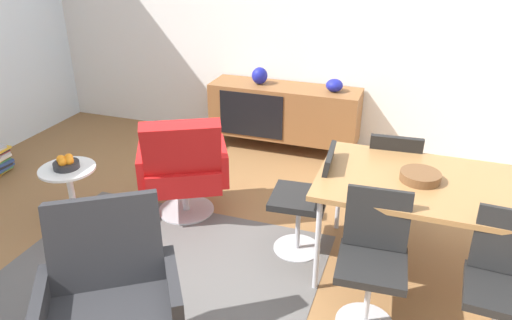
% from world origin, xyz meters
% --- Properties ---
extents(ground_plane, '(8.32, 8.32, 0.00)m').
position_xyz_m(ground_plane, '(0.00, 0.00, 0.00)').
color(ground_plane, olive).
extents(wall_back, '(6.80, 0.12, 2.80)m').
position_xyz_m(wall_back, '(0.00, 2.60, 1.40)').
color(wall_back, white).
rests_on(wall_back, ground_plane).
extents(sideboard, '(1.60, 0.45, 0.72)m').
position_xyz_m(sideboard, '(-0.24, 2.30, 0.44)').
color(sideboard, brown).
rests_on(sideboard, ground_plane).
extents(vase_cobalt, '(0.17, 0.17, 0.18)m').
position_xyz_m(vase_cobalt, '(-0.52, 2.30, 0.81)').
color(vase_cobalt, navy).
rests_on(vase_cobalt, sideboard).
extents(vase_sculptural_dark, '(0.17, 0.17, 0.13)m').
position_xyz_m(vase_sculptural_dark, '(0.28, 2.30, 0.78)').
color(vase_sculptural_dark, navy).
rests_on(vase_sculptural_dark, sideboard).
extents(dining_table, '(1.60, 0.90, 0.74)m').
position_xyz_m(dining_table, '(1.34, 0.54, 0.70)').
color(dining_table, olive).
rests_on(dining_table, ground_plane).
extents(wooden_bowl_on_table, '(0.26, 0.26, 0.06)m').
position_xyz_m(wooden_bowl_on_table, '(1.19, 0.54, 0.77)').
color(wooden_bowl_on_table, brown).
rests_on(wooden_bowl_on_table, dining_table).
extents(dining_chair_front_right, '(0.42, 0.45, 0.86)m').
position_xyz_m(dining_chair_front_right, '(1.69, -0.02, 0.47)').
color(dining_chair_front_right, black).
rests_on(dining_chair_front_right, ground_plane).
extents(dining_chair_front_left, '(0.42, 0.45, 0.86)m').
position_xyz_m(dining_chair_front_left, '(0.99, -0.02, 0.47)').
color(dining_chair_front_left, black).
rests_on(dining_chair_front_left, ground_plane).
extents(dining_chair_back_left, '(0.43, 0.45, 0.86)m').
position_xyz_m(dining_chair_back_left, '(0.99, 1.10, 0.47)').
color(dining_chair_back_left, black).
rests_on(dining_chair_back_left, ground_plane).
extents(dining_chair_near_window, '(0.45, 0.43, 0.86)m').
position_xyz_m(dining_chair_near_window, '(0.45, 0.55, 0.47)').
color(dining_chair_near_window, black).
rests_on(dining_chair_near_window, ground_plane).
extents(lounge_chair_red, '(0.88, 0.86, 0.95)m').
position_xyz_m(lounge_chair_red, '(-0.63, 0.70, 0.47)').
color(lounge_chair_red, red).
rests_on(lounge_chair_red, ground_plane).
extents(armchair_black_shell, '(0.90, 0.89, 0.95)m').
position_xyz_m(armchair_black_shell, '(-0.29, -0.81, 0.47)').
color(armchair_black_shell, '#262628').
rests_on(armchair_black_shell, ground_plane).
extents(side_table_round, '(0.44, 0.44, 0.52)m').
position_xyz_m(side_table_round, '(-1.43, 0.27, 0.32)').
color(side_table_round, white).
rests_on(side_table_round, ground_plane).
extents(fruit_bowl, '(0.20, 0.20, 0.11)m').
position_xyz_m(fruit_bowl, '(-1.43, 0.27, 0.56)').
color(fruit_bowl, '#262628').
rests_on(fruit_bowl, side_table_round).
extents(area_rug, '(2.20, 1.70, 0.01)m').
position_xyz_m(area_rug, '(-0.46, -0.05, 0.00)').
color(area_rug, '#595654').
rests_on(area_rug, ground_plane).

